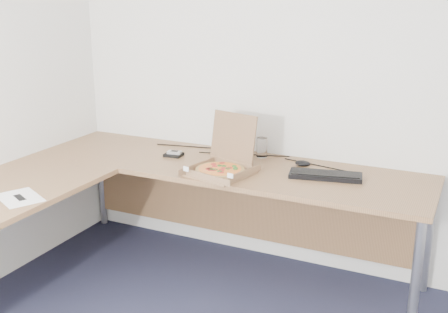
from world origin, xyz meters
The scene contains 10 objects.
room_shell centered at (0.00, 0.00, 1.25)m, with size 3.50×3.50×2.50m, color silver, non-canonical shape.
desk centered at (-0.82, 0.97, 0.70)m, with size 2.50×2.20×0.73m.
pizza_box centered at (-0.45, 1.23, 0.77)m, with size 0.32×0.37×0.33m.
drinking_glass centered at (-0.36, 1.65, 0.79)m, with size 0.07×0.07×0.13m, color white.
keyboard centered at (0.13, 1.42, 0.74)m, with size 0.41×0.15×0.03m, color black.
mouse centered at (-0.06, 1.57, 0.75)m, with size 0.10×0.06×0.04m, color black.
wallet centered at (-0.88, 1.42, 0.74)m, with size 0.11×0.09×0.02m, color black.
phone centered at (-0.87, 1.42, 0.76)m, with size 0.09×0.05×0.02m, color #B2B5BA.
paper_sheet centered at (-1.22, 0.42, 0.73)m, with size 0.26×0.19×0.00m, color white.
cable_bundle centered at (-0.48, 1.64, 0.73)m, with size 0.65×0.04×0.01m, color black, non-canonical shape.
Camera 1 is at (0.90, -1.55, 1.76)m, focal length 44.38 mm.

